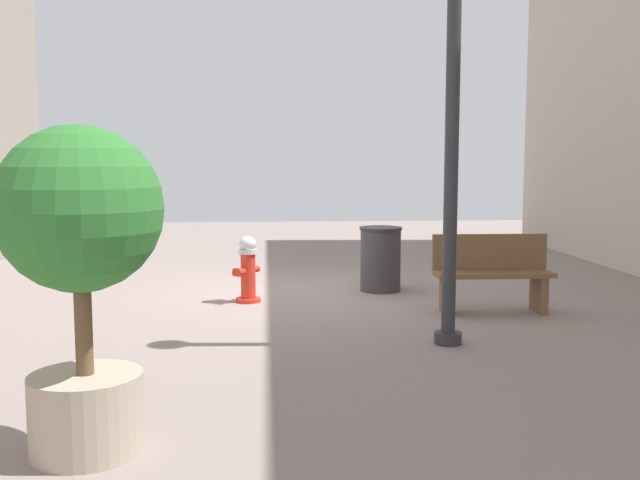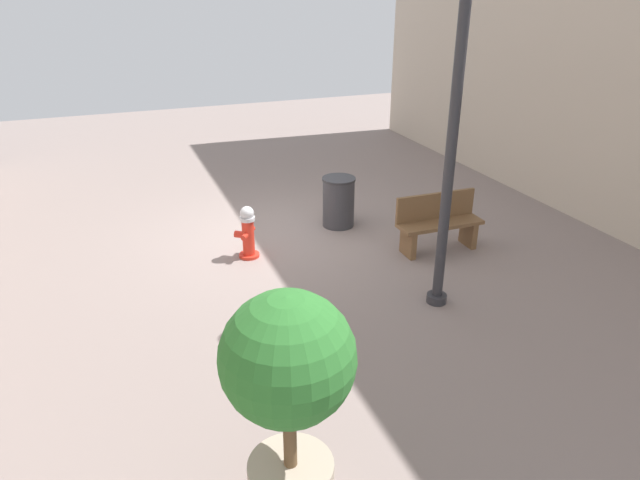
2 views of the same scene
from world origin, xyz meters
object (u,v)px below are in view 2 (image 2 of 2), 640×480
Objects in this scene: fire_hydrant at (248,232)px; planter_tree at (288,385)px; street_lamp at (456,100)px; bench_near at (438,222)px; trash_bin at (339,202)px.

planter_tree is at bearing 79.48° from fire_hydrant.
fire_hydrant is at bearing -48.55° from street_lamp.
fire_hydrant is at bearing -100.52° from planter_tree.
street_lamp is (-3.00, -2.54, 1.49)m from planter_tree.
fire_hydrant is 5.06m from planter_tree.
planter_tree is (0.91, 4.90, 0.88)m from fire_hydrant.
bench_near is 1.90m from trash_bin.
street_lamp is (-2.09, 2.36, 2.38)m from fire_hydrant.
trash_bin is (-2.78, -5.58, -0.86)m from planter_tree.
bench_near is 2.93m from street_lamp.
bench_near is 0.31× the size of street_lamp.
bench_near is at bearing -121.40° from street_lamp.
planter_tree is 4.20m from street_lamp.
trash_bin is (-1.87, -0.68, 0.02)m from fire_hydrant.
trash_bin is (1.14, -1.52, -0.02)m from bench_near.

